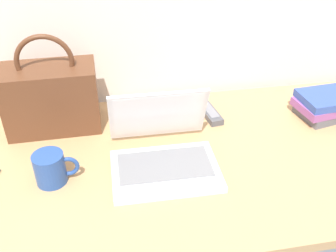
{
  "coord_description": "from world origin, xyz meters",
  "views": [
    {
      "loc": [
        -0.18,
        -0.91,
        0.77
      ],
      "look_at": [
        -0.02,
        0.0,
        0.15
      ],
      "focal_mm": 41.02,
      "sensor_mm": 36.0,
      "label": 1
    }
  ],
  "objects": [
    {
      "name": "handbag",
      "position": [
        -0.37,
        0.24,
        0.15
      ],
      "size": [
        0.3,
        0.16,
        0.33
      ],
      "color": "#59331E",
      "rests_on": "desk"
    },
    {
      "name": "remote_control_near",
      "position": [
        0.17,
        0.22,
        0.04
      ],
      "size": [
        0.07,
        0.16,
        0.02
      ],
      "color": "#4C4C51",
      "rests_on": "desk"
    },
    {
      "name": "laptop",
      "position": [
        -0.04,
        -0.02,
        0.07
      ],
      "size": [
        0.31,
        0.3,
        0.21
      ],
      "color": "silver",
      "rests_on": "desk"
    },
    {
      "name": "coffee_mug",
      "position": [
        -0.36,
        -0.04,
        0.08
      ],
      "size": [
        0.12,
        0.09,
        0.09
      ],
      "color": "#26478C",
      "rests_on": "desk"
    },
    {
      "name": "desk",
      "position": [
        0.0,
        0.0,
        0.01
      ],
      "size": [
        1.6,
        0.76,
        0.03
      ],
      "color": "tan",
      "rests_on": "ground"
    },
    {
      "name": "book_stack",
      "position": [
        0.57,
        0.14,
        0.07
      ],
      "size": [
        0.21,
        0.16,
        0.09
      ],
      "color": "#595960",
      "rests_on": "desk"
    }
  ]
}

